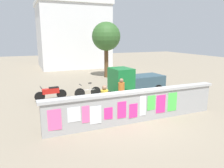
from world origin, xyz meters
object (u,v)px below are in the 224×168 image
object	(u,v)px
auto_rickshaw_truck	(134,82)
motorcycle	(51,93)
person_walking	(104,99)
tree_roadside	(106,37)
bicycle_near	(67,108)
bicycle_far	(88,92)
person_bystander	(121,90)

from	to	relation	value
auto_rickshaw_truck	motorcycle	xyz separation A→B (m)	(-5.18, 0.88, -0.44)
person_walking	tree_roadside	world-z (taller)	tree_roadside
tree_roadside	bicycle_near	bearing A→B (deg)	-122.28
motorcycle	bicycle_near	world-z (taller)	bicycle_near
person_walking	auto_rickshaw_truck	bearing A→B (deg)	44.15
bicycle_near	tree_roadside	bearing A→B (deg)	57.72
motorcycle	person_walking	size ratio (longest dim) A/B	1.17
tree_roadside	person_walking	bearing A→B (deg)	-111.83
motorcycle	bicycle_far	size ratio (longest dim) A/B	1.11
tree_roadside	bicycle_far	bearing A→B (deg)	-120.85
person_walking	person_bystander	xyz separation A→B (m)	(1.41, 1.18, 0.00)
bicycle_near	bicycle_far	world-z (taller)	same
bicycle_far	person_bystander	size ratio (longest dim) A/B	1.06
auto_rickshaw_truck	motorcycle	world-z (taller)	auto_rickshaw_truck
bicycle_near	tree_roadside	size ratio (longest dim) A/B	0.33
bicycle_far	person_walking	world-z (taller)	person_walking
person_bystander	tree_roadside	world-z (taller)	tree_roadside
auto_rickshaw_truck	bicycle_far	bearing A→B (deg)	169.49
auto_rickshaw_truck	person_walking	xyz separation A→B (m)	(-3.31, -3.22, 0.09)
motorcycle	bicycle_far	world-z (taller)	bicycle_far
motorcycle	tree_roadside	size ratio (longest dim) A/B	0.37
motorcycle	bicycle_far	distance (m)	2.21
auto_rickshaw_truck	bicycle_far	size ratio (longest dim) A/B	2.16
motorcycle	tree_roadside	world-z (taller)	tree_roadside
motorcycle	tree_roadside	distance (m)	8.82
auto_rickshaw_truck	bicycle_near	size ratio (longest dim) A/B	2.20
bicycle_far	person_walking	distance (m)	3.84
person_walking	person_bystander	world-z (taller)	same
person_walking	person_bystander	bearing A→B (deg)	39.81
bicycle_far	person_walking	xyz separation A→B (m)	(-0.31, -3.77, 0.62)
bicycle_near	auto_rickshaw_truck	bearing A→B (deg)	22.71
person_walking	person_bystander	distance (m)	1.84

